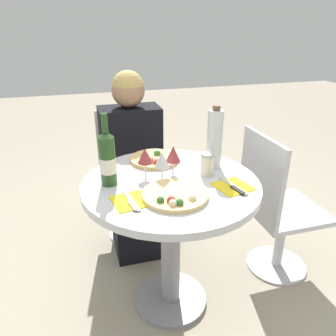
{
  "coord_description": "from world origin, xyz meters",
  "views": [
    {
      "loc": [
        -0.39,
        -1.33,
        1.44
      ],
      "look_at": [
        -0.03,
        -0.06,
        0.85
      ],
      "focal_mm": 35.0,
      "sensor_mm": 36.0,
      "label": 1
    }
  ],
  "objects_px": {
    "chair_empty_side": "(275,210)",
    "tall_carafe": "(215,139)",
    "wine_bottle": "(108,159)",
    "dining_table": "(171,211)",
    "pizza_large": "(175,195)",
    "seated_diner": "(134,172)",
    "chair_behind_diner": "(131,178)"
  },
  "relations": [
    {
      "from": "chair_empty_side",
      "to": "tall_carafe",
      "type": "bearing_deg",
      "value": -91.73
    },
    {
      "from": "wine_bottle",
      "to": "chair_empty_side",
      "type": "bearing_deg",
      "value": 2.18
    },
    {
      "from": "dining_table",
      "to": "pizza_large",
      "type": "xyz_separation_m",
      "value": [
        -0.03,
        -0.16,
        0.18
      ]
    },
    {
      "from": "dining_table",
      "to": "chair_empty_side",
      "type": "relative_size",
      "value": 0.94
    },
    {
      "from": "wine_bottle",
      "to": "tall_carafe",
      "type": "relative_size",
      "value": 1.04
    },
    {
      "from": "seated_diner",
      "to": "pizza_large",
      "type": "xyz_separation_m",
      "value": [
        0.04,
        -0.77,
        0.23
      ]
    },
    {
      "from": "seated_diner",
      "to": "tall_carafe",
      "type": "xyz_separation_m",
      "value": [
        0.33,
        -0.51,
        0.37
      ]
    },
    {
      "from": "pizza_large",
      "to": "wine_bottle",
      "type": "xyz_separation_m",
      "value": [
        -0.25,
        0.21,
        0.11
      ]
    },
    {
      "from": "dining_table",
      "to": "seated_diner",
      "type": "xyz_separation_m",
      "value": [
        -0.07,
        0.61,
        -0.05
      ]
    },
    {
      "from": "dining_table",
      "to": "pizza_large",
      "type": "height_order",
      "value": "pizza_large"
    },
    {
      "from": "chair_behind_diner",
      "to": "chair_empty_side",
      "type": "bearing_deg",
      "value": 137.95
    },
    {
      "from": "dining_table",
      "to": "chair_empty_side",
      "type": "distance_m",
      "value": 0.69
    },
    {
      "from": "wine_bottle",
      "to": "tall_carafe",
      "type": "height_order",
      "value": "wine_bottle"
    },
    {
      "from": "chair_behind_diner",
      "to": "chair_empty_side",
      "type": "height_order",
      "value": "same"
    },
    {
      "from": "chair_behind_diner",
      "to": "seated_diner",
      "type": "height_order",
      "value": "seated_diner"
    },
    {
      "from": "chair_behind_diner",
      "to": "tall_carafe",
      "type": "xyz_separation_m",
      "value": [
        0.33,
        -0.66,
        0.48
      ]
    },
    {
      "from": "chair_behind_diner",
      "to": "seated_diner",
      "type": "bearing_deg",
      "value": 90.0
    },
    {
      "from": "dining_table",
      "to": "seated_diner",
      "type": "distance_m",
      "value": 0.62
    },
    {
      "from": "chair_behind_diner",
      "to": "tall_carafe",
      "type": "bearing_deg",
      "value": 116.73
    },
    {
      "from": "dining_table",
      "to": "tall_carafe",
      "type": "relative_size",
      "value": 2.61
    },
    {
      "from": "dining_table",
      "to": "chair_behind_diner",
      "type": "bearing_deg",
      "value": 95.5
    },
    {
      "from": "pizza_large",
      "to": "dining_table",
      "type": "bearing_deg",
      "value": 79.81
    },
    {
      "from": "seated_diner",
      "to": "chair_empty_side",
      "type": "xyz_separation_m",
      "value": [
        0.74,
        -0.52,
        -0.11
      ]
    },
    {
      "from": "chair_empty_side",
      "to": "tall_carafe",
      "type": "distance_m",
      "value": 0.63
    },
    {
      "from": "wine_bottle",
      "to": "tall_carafe",
      "type": "xyz_separation_m",
      "value": [
        0.54,
        0.05,
        0.03
      ]
    },
    {
      "from": "wine_bottle",
      "to": "pizza_large",
      "type": "bearing_deg",
      "value": -39.63
    },
    {
      "from": "chair_behind_diner",
      "to": "wine_bottle",
      "type": "xyz_separation_m",
      "value": [
        -0.21,
        -0.7,
        0.45
      ]
    },
    {
      "from": "chair_behind_diner",
      "to": "chair_empty_side",
      "type": "distance_m",
      "value": 1.0
    },
    {
      "from": "pizza_large",
      "to": "chair_behind_diner",
      "type": "bearing_deg",
      "value": 92.8
    },
    {
      "from": "dining_table",
      "to": "wine_bottle",
      "type": "height_order",
      "value": "wine_bottle"
    },
    {
      "from": "dining_table",
      "to": "pizza_large",
      "type": "relative_size",
      "value": 2.92
    },
    {
      "from": "dining_table",
      "to": "tall_carafe",
      "type": "xyz_separation_m",
      "value": [
        0.26,
        0.1,
        0.32
      ]
    }
  ]
}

